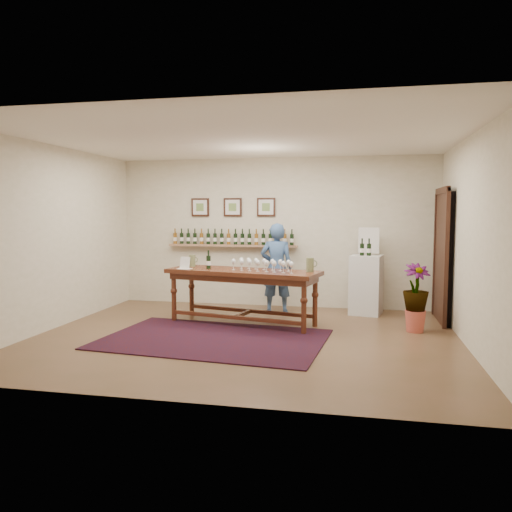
% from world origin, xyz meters
% --- Properties ---
extents(ground, '(6.00, 6.00, 0.00)m').
position_xyz_m(ground, '(0.00, 0.00, 0.00)').
color(ground, brown).
rests_on(ground, ground).
extents(room_shell, '(6.00, 6.00, 6.00)m').
position_xyz_m(room_shell, '(2.11, 1.86, 1.12)').
color(room_shell, beige).
rests_on(room_shell, ground).
extents(rug, '(3.23, 2.31, 0.02)m').
position_xyz_m(rug, '(-0.40, -0.21, 0.01)').
color(rug, '#410D0B').
rests_on(rug, ground).
extents(tasting_table, '(2.56, 1.27, 0.87)m').
position_xyz_m(tasting_table, '(-0.23, 0.85, 0.74)').
color(tasting_table, '#452111').
rests_on(tasting_table, ground).
extents(table_glasses, '(1.37, 0.65, 0.18)m').
position_xyz_m(table_glasses, '(0.08, 0.83, 0.96)').
color(table_glasses, white).
rests_on(table_glasses, tasting_table).
extents(table_bottles, '(0.34, 0.24, 0.33)m').
position_xyz_m(table_bottles, '(-0.80, 0.96, 1.03)').
color(table_bottles, black).
rests_on(table_bottles, tasting_table).
extents(pitcher_left, '(0.15, 0.15, 0.20)m').
position_xyz_m(pitcher_left, '(-1.18, 1.16, 0.97)').
color(pitcher_left, '#687146').
rests_on(pitcher_left, tasting_table).
extents(pitcher_right, '(0.18, 0.18, 0.22)m').
position_xyz_m(pitcher_right, '(0.85, 0.80, 0.98)').
color(pitcher_right, '#687146').
rests_on(pitcher_right, tasting_table).
extents(menu_card, '(0.24, 0.20, 0.19)m').
position_xyz_m(menu_card, '(-1.19, 0.84, 0.97)').
color(menu_card, white).
rests_on(menu_card, tasting_table).
extents(display_pedestal, '(0.61, 0.61, 1.04)m').
position_xyz_m(display_pedestal, '(1.71, 2.05, 0.52)').
color(display_pedestal, silver).
rests_on(display_pedestal, ground).
extents(pedestal_bottles, '(0.29, 0.13, 0.29)m').
position_xyz_m(pedestal_bottles, '(1.69, 1.97, 1.18)').
color(pedestal_bottles, black).
rests_on(pedestal_bottles, display_pedestal).
extents(info_sign, '(0.36, 0.09, 0.50)m').
position_xyz_m(info_sign, '(1.75, 2.19, 1.29)').
color(info_sign, white).
rests_on(info_sign, display_pedestal).
extents(potted_plant, '(0.60, 0.60, 0.88)m').
position_xyz_m(potted_plant, '(2.42, 0.85, 0.52)').
color(potted_plant, '#BD503F').
rests_on(potted_plant, ground).
extents(person, '(0.60, 0.42, 1.59)m').
position_xyz_m(person, '(0.15, 1.90, 0.80)').
color(person, '#385786').
rests_on(person, ground).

